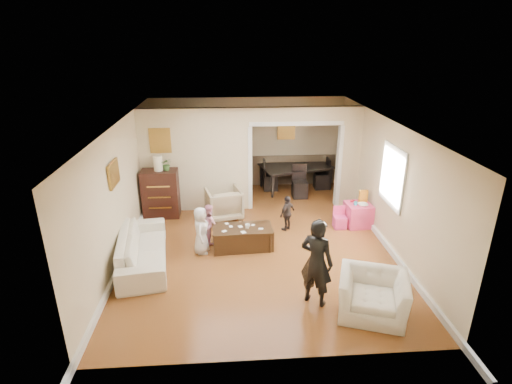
{
  "coord_description": "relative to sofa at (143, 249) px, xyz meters",
  "views": [
    {
      "loc": [
        -0.56,
        -7.77,
        4.19
      ],
      "look_at": [
        0.0,
        0.2,
        1.05
      ],
      "focal_mm": 27.95,
      "sensor_mm": 36.0,
      "label": 1
    }
  ],
  "objects": [
    {
      "name": "cyan_cup",
      "position": [
        4.62,
        1.32,
        0.26
      ],
      "size": [
        0.08,
        0.08,
        0.08
      ],
      "primitive_type": "cylinder",
      "color": "teal",
      "rests_on": "play_table"
    },
    {
      "name": "child_toddler",
      "position": [
        3.02,
        1.25,
        0.1
      ],
      "size": [
        0.5,
        0.49,
        0.84
      ],
      "primitive_type": "imported",
      "rotation": [
        0.0,
        0.0,
        -2.37
      ],
      "color": "black",
      "rests_on": "ground"
    },
    {
      "name": "partition_left",
      "position": [
        0.92,
        2.61,
        0.98
      ],
      "size": [
        2.75,
        0.18,
        2.6
      ],
      "primitive_type": "cube",
      "color": "beige",
      "rests_on": "ground"
    },
    {
      "name": "potted_plant",
      "position": [
        0.24,
        2.23,
        1.02
      ],
      "size": [
        0.27,
        0.23,
        0.3
      ],
      "primitive_type": "imported",
      "color": "#426F31",
      "rests_on": "dresser"
    },
    {
      "name": "framed_art_partition",
      "position": [
        0.09,
        2.51,
        1.53
      ],
      "size": [
        0.45,
        0.03,
        0.55
      ],
      "primitive_type": "cube",
      "color": "brown",
      "rests_on": "partition_left"
    },
    {
      "name": "partition_right",
      "position": [
        4.77,
        2.61,
        0.98
      ],
      "size": [
        0.55,
        0.18,
        2.6
      ],
      "primitive_type": "cube",
      "color": "beige",
      "rests_on": "ground"
    },
    {
      "name": "floor",
      "position": [
        2.29,
        0.81,
        -0.32
      ],
      "size": [
        7.0,
        7.0,
        0.0
      ],
      "primitive_type": "plane",
      "color": "brown",
      "rests_on": "ground"
    },
    {
      "name": "play_table",
      "position": [
        4.72,
        1.37,
        -0.05
      ],
      "size": [
        0.61,
        0.61,
        0.54
      ],
      "primitive_type": "cube",
      "rotation": [
        0.0,
        0.0,
        0.07
      ],
      "color": "#E03B70",
      "rests_on": "ground"
    },
    {
      "name": "child_kneel_a",
      "position": [
        1.12,
        0.35,
        0.18
      ],
      "size": [
        0.37,
        0.52,
        1.0
      ],
      "primitive_type": "imported",
      "rotation": [
        0.0,
        0.0,
        1.47
      ],
      "color": "silver",
      "rests_on": "ground"
    },
    {
      "name": "dresser",
      "position": [
        0.04,
        2.23,
        0.27
      ],
      "size": [
        0.87,
        0.49,
        1.19
      ],
      "primitive_type": "cube",
      "color": "black",
      "rests_on": "ground"
    },
    {
      "name": "framed_art_alcove",
      "position": [
        3.39,
        4.25,
        1.38
      ],
      "size": [
        0.45,
        0.03,
        0.55
      ],
      "primitive_type": "cube",
      "color": "brown"
    },
    {
      "name": "adult_person",
      "position": [
        3.1,
        -1.45,
        0.45
      ],
      "size": [
        0.67,
        0.63,
        1.54
      ],
      "primitive_type": "imported",
      "rotation": [
        0.0,
        0.0,
        2.52
      ],
      "color": "black",
      "rests_on": "ground"
    },
    {
      "name": "armchair_front",
      "position": [
        3.96,
        -1.8,
        0.02
      ],
      "size": [
        1.29,
        1.21,
        0.68
      ],
      "primitive_type": "imported",
      "rotation": [
        0.0,
        0.0,
        -0.33
      ],
      "color": "silver",
      "rests_on": "ground"
    },
    {
      "name": "window_pane",
      "position": [
        5.02,
        0.41,
        1.23
      ],
      "size": [
        0.03,
        0.95,
        1.1
      ],
      "primitive_type": "cube",
      "color": "white",
      "rests_on": "ground"
    },
    {
      "name": "framed_art_sofa_wall",
      "position": [
        -0.42,
        0.21,
        1.48
      ],
      "size": [
        0.03,
        0.55,
        0.4
      ],
      "primitive_type": "cube",
      "color": "brown"
    },
    {
      "name": "play_bowl",
      "position": [
        4.77,
        1.25,
        0.25
      ],
      "size": [
        0.24,
        0.24,
        0.06
      ],
      "primitive_type": "imported",
      "rotation": [
        0.0,
        0.0,
        0.07
      ],
      "color": "white",
      "rests_on": "play_table"
    },
    {
      "name": "craft_papers",
      "position": [
        1.91,
        0.48,
        0.14
      ],
      "size": [
        0.87,
        0.55,
        0.0
      ],
      "color": "white",
      "rests_on": "coffee_table"
    },
    {
      "name": "child_kneel_b",
      "position": [
        1.27,
        0.8,
        0.11
      ],
      "size": [
        0.47,
        0.52,
        0.87
      ],
      "primitive_type": "imported",
      "rotation": [
        0.0,
        0.0,
        1.99
      ],
      "color": "pink",
      "rests_on": "ground"
    },
    {
      "name": "toy_block",
      "position": [
        4.6,
        1.49,
        0.25
      ],
      "size": [
        0.1,
        0.09,
        0.05
      ],
      "primitive_type": "cube",
      "rotation": [
        0.0,
        0.0,
        0.42
      ],
      "color": "#B5162C",
      "rests_on": "play_table"
    },
    {
      "name": "dining_table",
      "position": [
        3.66,
        3.87,
        0.03
      ],
      "size": [
        2.21,
        1.58,
        0.7
      ],
      "primitive_type": "imported",
      "rotation": [
        0.0,
        0.0,
        0.26
      ],
      "color": "black",
      "rests_on": "ground"
    },
    {
      "name": "sofa",
      "position": [
        0.0,
        0.0,
        0.0
      ],
      "size": [
        1.18,
        2.32,
        0.65
      ],
      "primitive_type": "imported",
      "rotation": [
        0.0,
        0.0,
        1.72
      ],
      "color": "silver",
      "rests_on": "ground"
    },
    {
      "name": "coffee_table",
      "position": [
        1.97,
        0.5,
        -0.09
      ],
      "size": [
        1.27,
        0.7,
        0.46
      ],
      "primitive_type": "cube",
      "rotation": [
        0.0,
        0.0,
        0.07
      ],
      "color": "#372211",
      "rests_on": "ground"
    },
    {
      "name": "coffee_cup",
      "position": [
        2.07,
        0.45,
        0.19
      ],
      "size": [
        0.11,
        0.11,
        0.1
      ],
      "primitive_type": "imported",
      "rotation": [
        0.0,
        0.0,
        0.07
      ],
      "color": "white",
      "rests_on": "coffee_table"
    },
    {
      "name": "table_lamp",
      "position": [
        0.04,
        2.23,
        1.05
      ],
      "size": [
        0.22,
        0.22,
        0.36
      ],
      "primitive_type": "cylinder",
      "color": "beige",
      "rests_on": "dresser"
    },
    {
      "name": "partition_header",
      "position": [
        3.39,
        2.61,
        2.1
      ],
      "size": [
        2.22,
        0.18,
        0.35
      ],
      "primitive_type": "cube",
      "color": "beige",
      "rests_on": "partition_right"
    },
    {
      "name": "cereal_box",
      "position": [
        4.84,
        1.47,
        0.37
      ],
      "size": [
        0.2,
        0.08,
        0.3
      ],
      "primitive_type": "cube",
      "rotation": [
        0.0,
        0.0,
        0.07
      ],
      "color": "yellow",
      "rests_on": "play_table"
    },
    {
      "name": "armchair_back",
      "position": [
        1.57,
        2.02,
        0.06
      ],
      "size": [
        0.98,
        1.0,
        0.76
      ],
      "primitive_type": "imported",
      "rotation": [
        0.0,
        0.0,
        3.38
      ],
      "color": "tan",
      "rests_on": "ground"
    }
  ]
}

